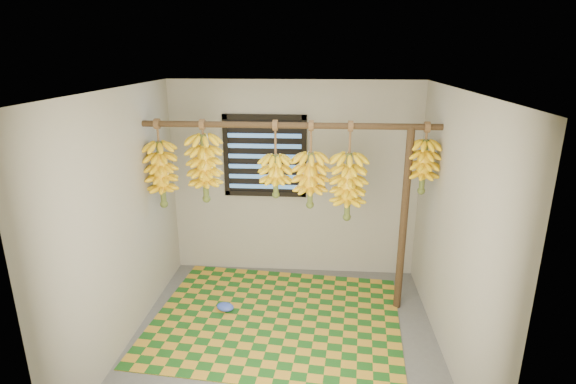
# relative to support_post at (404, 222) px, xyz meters

# --- Properties ---
(floor) EXTENTS (3.00, 3.00, 0.01)m
(floor) POSITION_rel_support_post_xyz_m (-1.20, -0.70, -1.00)
(floor) COLOR #555555
(floor) RESTS_ON ground
(ceiling) EXTENTS (3.00, 3.00, 0.01)m
(ceiling) POSITION_rel_support_post_xyz_m (-1.20, -0.70, 1.40)
(ceiling) COLOR silver
(ceiling) RESTS_ON wall_back
(wall_back) EXTENTS (3.00, 0.01, 2.40)m
(wall_back) POSITION_rel_support_post_xyz_m (-1.20, 0.80, 0.20)
(wall_back) COLOR gray
(wall_back) RESTS_ON floor
(wall_left) EXTENTS (0.01, 3.00, 2.40)m
(wall_left) POSITION_rel_support_post_xyz_m (-2.71, -0.70, 0.20)
(wall_left) COLOR gray
(wall_left) RESTS_ON floor
(wall_right) EXTENTS (0.01, 3.00, 2.40)m
(wall_right) POSITION_rel_support_post_xyz_m (0.30, -0.70, 0.20)
(wall_right) COLOR gray
(wall_right) RESTS_ON floor
(window) EXTENTS (1.00, 0.04, 1.00)m
(window) POSITION_rel_support_post_xyz_m (-1.55, 0.78, 0.50)
(window) COLOR black
(window) RESTS_ON wall_back
(hanging_pole) EXTENTS (3.00, 0.06, 0.06)m
(hanging_pole) POSITION_rel_support_post_xyz_m (-1.20, 0.00, 1.00)
(hanging_pole) COLOR #47321B
(hanging_pole) RESTS_ON wall_left
(support_post) EXTENTS (0.08, 0.08, 2.00)m
(support_post) POSITION_rel_support_post_xyz_m (0.00, 0.00, 0.00)
(support_post) COLOR #47321B
(support_post) RESTS_ON floor
(woven_mat) EXTENTS (2.72, 2.25, 0.01)m
(woven_mat) POSITION_rel_support_post_xyz_m (-1.31, -0.34, -0.99)
(woven_mat) COLOR #1A5318
(woven_mat) RESTS_ON floor
(plastic_bag) EXTENTS (0.23, 0.20, 0.08)m
(plastic_bag) POSITION_rel_support_post_xyz_m (-1.88, -0.24, -0.95)
(plastic_bag) COLOR blue
(plastic_bag) RESTS_ON woven_mat
(banana_bunch_a) EXTENTS (0.32, 0.32, 0.94)m
(banana_bunch_a) POSITION_rel_support_post_xyz_m (-2.55, 0.00, 0.47)
(banana_bunch_a) COLOR brown
(banana_bunch_a) RESTS_ON hanging_pole
(banana_bunch_b) EXTENTS (0.35, 0.35, 0.86)m
(banana_bunch_b) POSITION_rel_support_post_xyz_m (-2.08, 0.00, 0.54)
(banana_bunch_b) COLOR brown
(banana_bunch_b) RESTS_ON hanging_pole
(banana_bunch_c) EXTENTS (0.33, 0.33, 0.80)m
(banana_bunch_c) POSITION_rel_support_post_xyz_m (-1.34, 0.00, 0.48)
(banana_bunch_c) COLOR brown
(banana_bunch_c) RESTS_ON hanging_pole
(banana_bunch_d) EXTENTS (0.36, 0.36, 0.90)m
(banana_bunch_d) POSITION_rel_support_post_xyz_m (-0.98, 0.00, 0.44)
(banana_bunch_d) COLOR brown
(banana_bunch_d) RESTS_ON hanging_pole
(banana_bunch_e) EXTENTS (0.36, 0.36, 1.03)m
(banana_bunch_e) POSITION_rel_support_post_xyz_m (-0.59, 0.00, 0.38)
(banana_bunch_e) COLOR brown
(banana_bunch_e) RESTS_ON hanging_pole
(banana_bunch_f) EXTENTS (0.31, 0.31, 0.72)m
(banana_bunch_f) POSITION_rel_support_post_xyz_m (0.15, 0.00, 0.60)
(banana_bunch_f) COLOR brown
(banana_bunch_f) RESTS_ON hanging_pole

